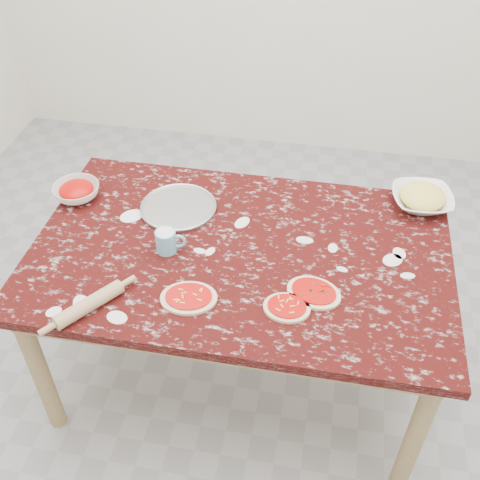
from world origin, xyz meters
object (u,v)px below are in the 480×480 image
at_px(cheese_bowl, 422,200).
at_px(pizza_tray, 178,208).
at_px(sauce_bowl, 77,192).
at_px(worktable, 240,265).
at_px(rolling_pin, 89,304).
at_px(flour_mug, 167,241).

bearing_deg(cheese_bowl, pizza_tray, -168.06).
distance_m(pizza_tray, sauce_bowl, 0.44).
height_order(sauce_bowl, cheese_bowl, same).
bearing_deg(sauce_bowl, worktable, -14.96).
distance_m(worktable, pizza_tray, 0.37).
height_order(sauce_bowl, rolling_pin, sauce_bowl).
xyz_separation_m(pizza_tray, cheese_bowl, (0.99, 0.21, 0.02)).
bearing_deg(cheese_bowl, worktable, -149.45).
height_order(pizza_tray, rolling_pin, rolling_pin).
xyz_separation_m(pizza_tray, flour_mug, (0.03, -0.25, 0.04)).
height_order(cheese_bowl, flour_mug, flour_mug).
bearing_deg(flour_mug, pizza_tray, 95.94).
xyz_separation_m(worktable, sauce_bowl, (-0.74, 0.20, 0.11)).
relative_size(pizza_tray, rolling_pin, 1.20).
relative_size(worktable, cheese_bowl, 6.48).
bearing_deg(flour_mug, sauce_bowl, 151.91).
xyz_separation_m(flour_mug, rolling_pin, (-0.18, -0.34, -0.02)).
bearing_deg(flour_mug, worktable, 10.94).
height_order(flour_mug, rolling_pin, flour_mug).
relative_size(pizza_tray, flour_mug, 2.66).
bearing_deg(pizza_tray, worktable, -33.85).
bearing_deg(worktable, pizza_tray, 146.15).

